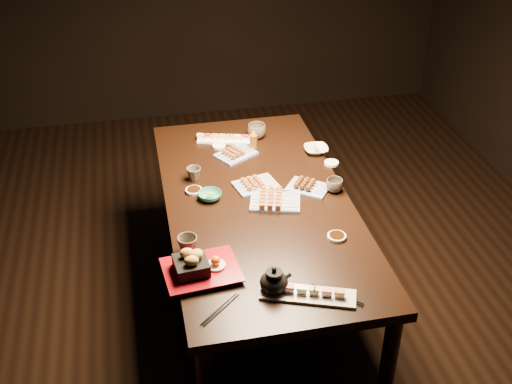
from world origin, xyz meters
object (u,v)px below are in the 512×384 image
(yakitori_plate_right, at_px, (275,198))
(dining_table, at_px, (258,260))
(tempura_tray, at_px, (201,263))
(teacup_mid_right, at_px, (334,185))
(teapot, at_px, (274,280))
(condiment_bottle, at_px, (254,140))
(yakitori_plate_center, at_px, (256,182))
(teacup_near_left, at_px, (188,245))
(sushi_platter_far, at_px, (226,138))
(edamame_bowl_cream, at_px, (316,150))
(teacup_far_left, at_px, (194,174))
(edamame_bowl_green, at_px, (210,196))
(yakitori_plate_left, at_px, (236,151))
(teacup_far_right, at_px, (257,131))
(sushi_platter_near, at_px, (308,292))

(yakitori_plate_right, bearing_deg, dining_table, 169.50)
(tempura_tray, height_order, teacup_mid_right, tempura_tray)
(teapot, relative_size, condiment_bottle, 1.08)
(yakitori_plate_center, relative_size, tempura_tray, 0.67)
(condiment_bottle, bearing_deg, teacup_near_left, -118.86)
(dining_table, bearing_deg, sushi_platter_far, 106.40)
(yakitori_plate_center, distance_m, tempura_tray, 0.72)
(yakitori_plate_right, distance_m, edamame_bowl_cream, 0.57)
(sushi_platter_far, bearing_deg, dining_table, 109.79)
(yakitori_plate_right, xyz_separation_m, teacup_far_left, (-0.36, 0.30, 0.00))
(yakitori_plate_right, height_order, teacup_near_left, teacup_near_left)
(edamame_bowl_green, bearing_deg, yakitori_plate_left, 63.25)
(edamame_bowl_green, height_order, edamame_bowl_cream, edamame_bowl_green)
(dining_table, distance_m, teacup_far_right, 0.79)
(teacup_far_left, xyz_separation_m, condiment_bottle, (0.37, 0.25, 0.03))
(teapot, bearing_deg, condiment_bottle, 71.22)
(teacup_mid_right, xyz_separation_m, teacup_far_left, (-0.68, 0.25, 0.00))
(sushi_platter_near, xyz_separation_m, teacup_mid_right, (0.34, 0.73, 0.01))
(tempura_tray, relative_size, condiment_bottle, 2.47)
(yakitori_plate_right, height_order, edamame_bowl_cream, yakitori_plate_right)
(dining_table, distance_m, condiment_bottle, 0.68)
(tempura_tray, distance_m, teacup_near_left, 0.16)
(yakitori_plate_center, xyz_separation_m, tempura_tray, (-0.36, -0.63, 0.03))
(dining_table, xyz_separation_m, yakitori_plate_left, (-0.03, 0.47, 0.40))
(edamame_bowl_cream, xyz_separation_m, teacup_far_left, (-0.70, -0.15, 0.02))
(teacup_mid_right, relative_size, teapot, 0.63)
(sushi_platter_near, relative_size, teacup_mid_right, 4.44)
(yakitori_plate_left, height_order, teacup_far_right, teacup_far_right)
(yakitori_plate_center, height_order, condiment_bottle, condiment_bottle)
(teacup_near_left, height_order, teacup_far_left, teacup_near_left)
(yakitori_plate_right, xyz_separation_m, condiment_bottle, (0.00, 0.55, 0.03))
(teapot, bearing_deg, yakitori_plate_left, 76.41)
(teacup_far_right, bearing_deg, sushi_platter_near, -93.19)
(teacup_mid_right, height_order, teapot, teapot)
(sushi_platter_near, relative_size, teacup_near_left, 4.31)
(teacup_near_left, bearing_deg, edamame_bowl_cream, 43.20)
(teacup_mid_right, bearing_deg, dining_table, -178.76)
(sushi_platter_far, bearing_deg, teacup_far_right, -163.04)
(condiment_bottle, bearing_deg, dining_table, -99.07)
(edamame_bowl_cream, relative_size, condiment_bottle, 1.03)
(tempura_tray, distance_m, teapot, 0.32)
(edamame_bowl_cream, xyz_separation_m, tempura_tray, (-0.76, -0.91, 0.04))
(teacup_mid_right, bearing_deg, teacup_near_left, -155.97)
(yakitori_plate_center, xyz_separation_m, yakitori_plate_left, (-0.04, 0.34, -0.00))
(edamame_bowl_green, height_order, teacup_near_left, teacup_near_left)
(sushi_platter_near, distance_m, condiment_bottle, 1.23)
(dining_table, xyz_separation_m, sushi_platter_far, (-0.05, 0.65, 0.40))
(dining_table, relative_size, edamame_bowl_green, 15.33)
(sushi_platter_near, height_order, teacup_far_left, teacup_far_left)
(edamame_bowl_green, distance_m, tempura_tray, 0.57)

